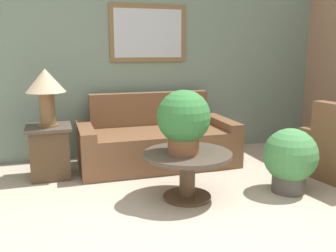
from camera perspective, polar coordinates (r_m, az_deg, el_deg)
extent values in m
plane|color=tan|center=(2.97, 5.94, -18.46)|extent=(20.00, 20.00, 0.00)
cube|color=slate|center=(5.26, -5.89, 9.62)|extent=(7.71, 0.06, 2.60)
cube|color=brown|center=(5.28, -3.04, 13.92)|extent=(1.07, 0.03, 0.77)
cube|color=#B2BCC6|center=(5.26, -3.01, 13.92)|extent=(0.95, 0.01, 0.65)
cube|color=brown|center=(4.85, -1.61, -3.30)|extent=(1.63, 0.94, 0.46)
cube|color=brown|center=(5.13, -2.80, 2.68)|extent=(1.63, 0.16, 0.44)
cube|color=brown|center=(4.69, -12.35, -3.48)|extent=(0.18, 0.94, 0.56)
cube|color=brown|center=(5.15, 8.15, -1.96)|extent=(0.18, 0.94, 0.56)
cube|color=brown|center=(5.09, 23.52, -3.00)|extent=(0.93, 0.31, 0.56)
cylinder|color=#4C3823|center=(3.87, 2.93, -10.68)|extent=(0.49, 0.49, 0.03)
cylinder|color=#4C3823|center=(3.79, 2.97, -7.60)|extent=(0.16, 0.16, 0.41)
cylinder|color=#473D33|center=(3.73, 3.00, -4.33)|extent=(0.88, 0.88, 0.04)
cube|color=#4C3823|center=(4.60, -17.52, -3.97)|extent=(0.43, 0.43, 0.58)
cube|color=#473D33|center=(4.53, -17.76, -0.23)|extent=(0.51, 0.51, 0.03)
cylinder|color=brown|center=(4.52, -17.78, 0.11)|extent=(0.24, 0.24, 0.02)
cylinder|color=brown|center=(4.49, -17.93, 2.57)|extent=(0.17, 0.17, 0.37)
cone|color=tan|center=(4.45, -18.19, 6.62)|extent=(0.45, 0.45, 0.27)
cylinder|color=brown|center=(3.68, 2.37, -2.88)|extent=(0.31, 0.31, 0.17)
sphere|color=#2D6B33|center=(3.62, 2.41, 1.41)|extent=(0.53, 0.53, 0.53)
cylinder|color=#4C4742|center=(4.20, 17.88, -8.27)|extent=(0.35, 0.35, 0.19)
sphere|color=#428447|center=(4.11, 18.15, -4.26)|extent=(0.57, 0.57, 0.57)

